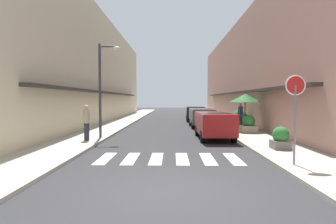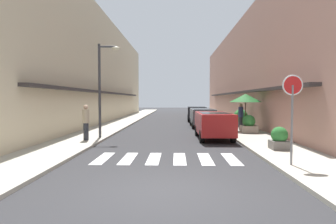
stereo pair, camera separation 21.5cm
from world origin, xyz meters
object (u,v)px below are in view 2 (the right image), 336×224
cafe_umbrella (245,98)px  pedestrian_walking_near (86,121)px  round_street_sign (292,96)px  parked_car_mid (202,116)px  planter_corner (279,139)px  planter_far (241,118)px  street_lamp (103,80)px  planter_midblock (249,125)px  pedestrian_walking_far (241,116)px  parked_car_far (197,112)px  parked_car_near (214,122)px

cafe_umbrella → pedestrian_walking_near: size_ratio=1.36×
round_street_sign → pedestrian_walking_near: size_ratio=1.58×
round_street_sign → parked_car_mid: bearing=96.6°
parked_car_mid → planter_corner: size_ratio=4.28×
cafe_umbrella → planter_far: bearing=83.0°
street_lamp → planter_corner: 9.38m
parked_car_mid → pedestrian_walking_near: (-6.66, -8.29, 0.16)m
round_street_sign → planter_midblock: round_street_sign is taller
street_lamp → planter_corner: (8.27, -3.51, -2.68)m
street_lamp → planter_far: 11.30m
street_lamp → pedestrian_walking_far: size_ratio=2.81×
parked_car_far → pedestrian_walking_far: 9.77m
planter_corner → planter_midblock: (0.21, 5.85, 0.05)m
parked_car_mid → pedestrian_walking_near: 10.63m
round_street_sign → pedestrian_walking_far: (0.75, 10.48, -1.23)m
parked_car_mid → planter_far: size_ratio=3.06×
planter_corner → pedestrian_walking_near: size_ratio=0.52×
cafe_umbrella → planter_corner: 7.22m
round_street_sign → parked_car_near: bearing=103.2°
parked_car_mid → planter_far: parked_car_mid is taller
round_street_sign → pedestrian_walking_near: round_street_sign is taller
parked_car_far → round_street_sign: 20.09m
parked_car_far → planter_corner: bearing=-82.6°
parked_car_near → round_street_sign: bearing=-76.8°
parked_car_near → parked_car_far: same height
round_street_sign → pedestrian_walking_far: 10.58m
parked_car_mid → parked_car_far: size_ratio=0.92×
round_street_sign → planter_corner: (0.65, 2.88, -1.74)m
round_street_sign → planter_far: round_street_sign is taller
pedestrian_walking_near → parked_car_mid: bearing=58.0°
planter_midblock → parked_car_near: bearing=-140.7°
parked_car_mid → cafe_umbrella: cafe_umbrella is taller
parked_car_mid → planter_midblock: bearing=-63.3°
parked_car_near → round_street_sign: size_ratio=1.49×
pedestrian_walking_near → cafe_umbrella: bearing=33.5°
planter_corner → pedestrian_walking_near: (-8.89, 2.40, 0.51)m
pedestrian_walking_near → pedestrian_walking_far: bearing=36.8°
parked_car_near → round_street_sign: round_street_sign is taller
parked_car_far → pedestrian_walking_far: bearing=-76.2°
street_lamp → pedestrian_walking_near: street_lamp is taller
pedestrian_walking_near → pedestrian_walking_far: size_ratio=1.00×
planter_corner → planter_far: size_ratio=0.72×
parked_car_far → street_lamp: street_lamp is taller
street_lamp → cafe_umbrella: 9.28m
planter_corner → planter_midblock: size_ratio=0.84×
planter_corner → pedestrian_walking_near: 9.22m
parked_car_mid → planter_corner: bearing=-78.2°
parked_car_mid → cafe_umbrella: 4.65m
planter_corner → pedestrian_walking_near: bearing=164.9°
round_street_sign → planter_midblock: size_ratio=2.55×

